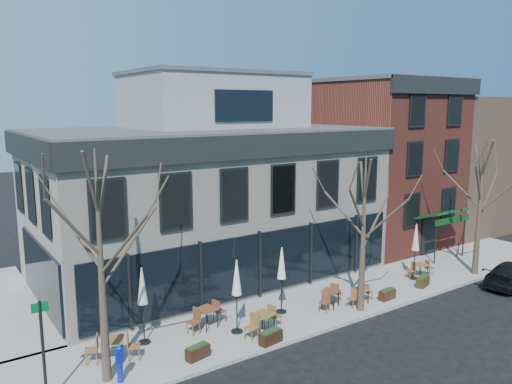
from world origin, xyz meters
TOP-DOWN VIEW (x-y plane):
  - ground at (0.00, 0.00)m, footprint 120.00×120.00m
  - sidewalk_front at (3.25, -2.15)m, footprint 33.50×4.70m
  - corner_building at (0.07, 5.07)m, footprint 18.39×10.39m
  - red_brick_building at (13.00, 4.98)m, footprint 8.20×11.78m
  - bg_building at (23.00, 6.00)m, footprint 12.00×12.00m
  - tree_corner at (-8.49, -3.20)m, footprint 3.93×3.98m
  - tree_mid at (3.01, -3.90)m, footprint 3.50×3.55m
  - tree_right at (12.01, -3.90)m, footprint 3.72×3.77m
  - sign_pole at (-10.50, -3.50)m, footprint 0.50×0.10m
  - call_box at (-8.16, -3.59)m, footprint 0.27×0.27m
  - cafe_set_0 at (-7.91, -2.08)m, footprint 2.04×1.24m
  - cafe_set_1 at (-3.72, -1.56)m, footprint 2.05×0.97m
  - cafe_set_2 at (-2.06, -3.34)m, footprint 2.06×1.02m
  - cafe_set_3 at (2.10, -2.85)m, footprint 1.87×1.19m
  - cafe_set_4 at (3.51, -3.37)m, footprint 1.71×0.77m
  - cafe_set_5 at (9.00, -2.54)m, footprint 1.74×0.82m
  - umbrella_0 at (-6.42, -1.37)m, footprint 0.50×0.50m
  - umbrella_1 at (-2.89, -2.62)m, footprint 0.50×0.50m
  - umbrella_2 at (-0.15, -2.05)m, footprint 0.49×0.49m
  - umbrella_4 at (8.44, -2.56)m, footprint 0.49×0.49m
  - planter_0 at (-5.25, -3.64)m, footprint 0.99×0.55m
  - planter_1 at (-2.31, -4.20)m, footprint 1.03×0.53m
  - planter_2 at (5.01, -3.71)m, footprint 0.95×0.45m
  - planter_3 at (7.93, -3.54)m, footprint 1.07×0.68m

SIDE VIEW (x-z plane):
  - ground at x=0.00m, z-range 0.00..0.00m
  - sidewalk_front at x=3.25m, z-range 0.00..0.15m
  - planter_2 at x=5.01m, z-range 0.15..0.67m
  - planter_0 at x=-5.25m, z-range 0.15..0.67m
  - planter_1 at x=-2.31m, z-range 0.15..0.70m
  - planter_3 at x=7.93m, z-range 0.15..0.70m
  - cafe_set_4 at x=3.51m, z-range 0.16..1.04m
  - cafe_set_5 at x=9.00m, z-range 0.16..1.06m
  - cafe_set_3 at x=2.10m, z-range 0.16..1.14m
  - cafe_set_1 at x=-3.72m, z-range 0.16..1.22m
  - cafe_set_0 at x=-7.91m, z-range 0.16..1.22m
  - cafe_set_2 at x=-2.06m, z-range 0.16..1.22m
  - call_box at x=-8.16m, z-range 0.19..1.54m
  - sign_pole at x=-10.50m, z-range 0.37..3.77m
  - umbrella_2 at x=-0.15m, z-range 0.78..3.84m
  - umbrella_4 at x=8.44m, z-range 0.78..3.85m
  - umbrella_0 at x=-6.42m, z-range 0.79..3.90m
  - umbrella_1 at x=-2.89m, z-range 0.79..3.90m
  - tree_mid at x=3.01m, z-range 0.27..7.31m
  - tree_right at x=12.01m, z-range 0.28..7.76m
  - tree_corner at x=-8.49m, z-range 0.29..8.21m
  - corner_building at x=0.07m, z-range -0.83..10.27m
  - bg_building at x=23.00m, z-range 0.00..10.00m
  - red_brick_building at x=13.00m, z-range 0.05..11.22m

